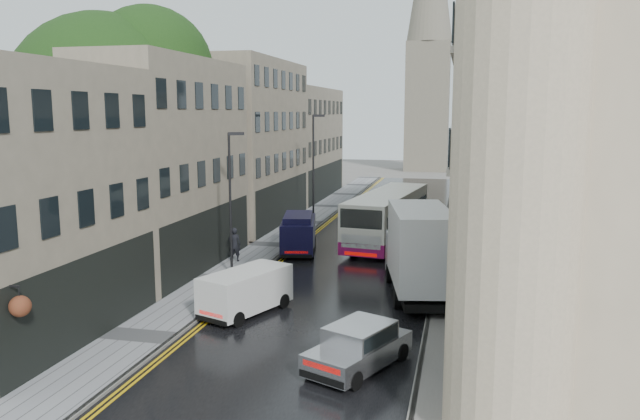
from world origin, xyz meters
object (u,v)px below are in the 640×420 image
at_px(cream_bus, 354,225).
at_px(white_lorry, 397,261).
at_px(lamp_post_far, 313,169).
at_px(navy_van, 282,237).
at_px(lamp_post_near, 230,204).
at_px(pedestrian, 235,244).
at_px(silver_hatchback, 312,353).
at_px(tree_far, 210,142).
at_px(white_van, 207,297).
at_px(tree_near, 105,140).

bearing_deg(cream_bus, white_lorry, -62.72).
distance_m(cream_bus, lamp_post_far, 10.10).
distance_m(cream_bus, navy_van, 4.64).
xyz_separation_m(white_lorry, lamp_post_near, (-8.89, 3.59, 1.61)).
xyz_separation_m(navy_van, pedestrian, (-2.24, -1.68, -0.16)).
relative_size(white_lorry, navy_van, 1.68).
bearing_deg(silver_hatchback, tree_far, 143.48).
xyz_separation_m(silver_hatchback, pedestrian, (-7.78, 13.73, 0.29)).
bearing_deg(pedestrian, silver_hatchback, 113.98).
bearing_deg(white_lorry, white_van, -167.88).
bearing_deg(pedestrian, navy_van, -148.69).
xyz_separation_m(cream_bus, white_lorry, (3.70, -10.53, 0.47)).
relative_size(tree_near, pedestrian, 7.29).
bearing_deg(lamp_post_near, tree_near, 158.82).
distance_m(cream_bus, white_van, 14.22).
height_order(tree_far, pedestrian, tree_far).
height_order(silver_hatchback, lamp_post_far, lamp_post_far).
height_order(silver_hatchback, pedestrian, pedestrian).
bearing_deg(cream_bus, silver_hatchback, -76.38).
bearing_deg(pedestrian, tree_near, 19.35).
distance_m(white_lorry, white_van, 8.11).
bearing_deg(lamp_post_far, cream_bus, -84.75).
relative_size(cream_bus, pedestrian, 6.24).
height_order(tree_near, pedestrian, tree_near).
relative_size(tree_near, white_van, 3.33).
relative_size(cream_bus, lamp_post_near, 1.65).
bearing_deg(navy_van, lamp_post_far, 82.63).
bearing_deg(tree_far, silver_hatchback, -60.71).
bearing_deg(tree_near, tree_far, 88.68).
height_order(white_van, lamp_post_near, lamp_post_near).
height_order(white_van, pedestrian, pedestrian).
distance_m(tree_far, pedestrian, 12.78).
height_order(white_van, lamp_post_far, lamp_post_far).
bearing_deg(tree_near, lamp_post_near, 2.02).
distance_m(pedestrian, lamp_post_far, 13.49).
bearing_deg(white_lorry, lamp_post_near, 146.74).
bearing_deg(pedestrian, tree_far, -66.62).
bearing_deg(lamp_post_near, tree_far, 93.58).
bearing_deg(tree_far, white_van, -67.83).
bearing_deg(silver_hatchback, white_lorry, 100.25).
bearing_deg(navy_van, silver_hatchback, -81.94).
relative_size(tree_near, lamp_post_far, 1.73).
height_order(tree_far, silver_hatchback, tree_far).
relative_size(silver_hatchback, navy_van, 0.85).
bearing_deg(lamp_post_far, tree_far, 179.20).
xyz_separation_m(tree_near, white_van, (8.26, -6.54, -5.98)).
bearing_deg(tree_near, navy_van, 28.49).
relative_size(white_van, pedestrian, 2.19).
bearing_deg(white_lorry, tree_near, 156.62).
bearing_deg(cream_bus, lamp_post_far, 125.86).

